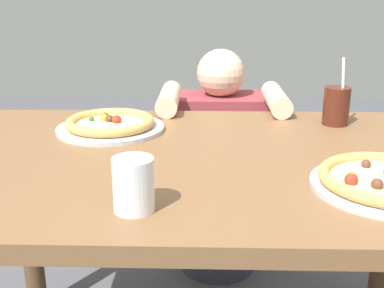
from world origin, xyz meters
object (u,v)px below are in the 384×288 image
Objects in this scene: drink_cup_colored at (336,106)px; diner_seated at (219,177)px; water_cup_clear at (134,184)px; pizza_far at (110,124)px.

diner_seated is at bearing 129.36° from drink_cup_colored.
water_cup_clear is 0.11× the size of diner_seated.
drink_cup_colored is 0.66m from diner_seated.
pizza_far is 1.54× the size of drink_cup_colored.
drink_cup_colored is at bearing 48.98° from water_cup_clear.
diner_seated is (-0.33, 0.41, -0.40)m from drink_cup_colored.
pizza_far is 0.69m from diner_seated.
water_cup_clear reaches higher than pizza_far.
water_cup_clear is 1.10m from diner_seated.
drink_cup_colored reaches higher than pizza_far.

